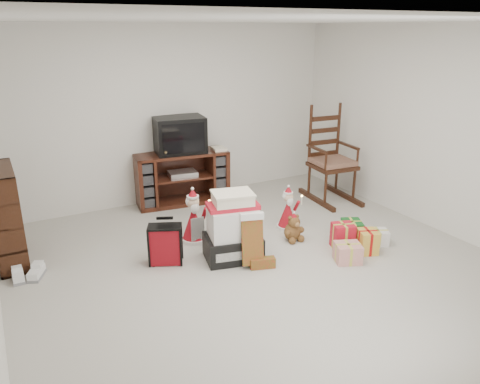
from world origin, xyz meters
The scene contains 13 objects.
room centered at (0.00, 0.00, 1.25)m, with size 5.01×5.01×2.51m.
tv_stand centered at (0.02, 2.23, 0.38)m, with size 1.37×0.63×0.75m.
bookshelf centered at (-2.33, 1.44, 0.51)m, with size 0.29×0.86×1.05m.
rocking_chair centered at (2.00, 1.35, 0.49)m, with size 0.67×1.01×1.45m.
gift_pile centered at (-0.16, 0.31, 0.33)m, with size 0.69×0.57×0.76m.
red_suitcase centered at (-0.86, 0.56, 0.22)m, with size 0.38×0.30×0.52m.
stocking centered at (-0.08, 0.03, 0.31)m, with size 0.29×0.12×0.62m, color #0D7C17, non-canonical shape.
teddy_bear centered at (0.69, 0.38, 0.14)m, with size 0.21×0.19×0.32m.
santa_figurine centered at (0.84, 0.72, 0.22)m, with size 0.28×0.26×0.57m.
mrs_claus_figurine centered at (-0.36, 0.94, 0.26)m, with size 0.32×0.31×0.66m.
sneaker_pair centered at (-2.23, 0.93, 0.05)m, with size 0.34×0.30×0.10m.
gift_cluster centered at (1.26, -0.18, 0.13)m, with size 0.74×0.84×0.25m.
crt_television centered at (0.02, 2.26, 1.01)m, with size 0.75×0.59×0.51m.
Camera 1 is at (-2.34, -3.84, 2.44)m, focal length 35.00 mm.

